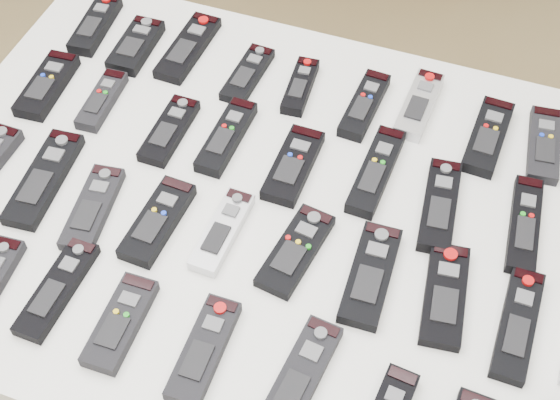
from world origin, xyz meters
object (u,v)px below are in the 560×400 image
(remote_10, at_px, (47,85))
(remote_12, at_px, (169,131))
(remote_4, at_px, (300,86))
(remote_27, at_px, (518,324))
(remote_33, at_px, (204,350))
(remote_32, at_px, (120,323))
(remote_2, at_px, (188,48))
(remote_24, at_px, (296,251))
(remote_23, at_px, (222,231))
(remote_5, at_px, (364,105))
(remote_6, at_px, (419,105))
(remote_22, at_px, (158,221))
(remote_34, at_px, (298,380))
(remote_8, at_px, (544,145))
(remote_13, at_px, (226,137))
(remote_14, at_px, (293,165))
(table, at_px, (280,228))
(remote_17, at_px, (524,225))
(remote_20, at_px, (44,178))
(remote_7, at_px, (488,137))
(remote_16, at_px, (440,206))
(remote_3, at_px, (248,74))
(remote_31, at_px, (57,289))
(remote_1, at_px, (136,46))
(remote_0, at_px, (95,25))
(remote_21, at_px, (93,208))
(remote_26, at_px, (445,295))
(remote_15, at_px, (376,171))
(remote_25, at_px, (370,275))
(remote_11, at_px, (102,100))

(remote_10, bearing_deg, remote_12, -9.62)
(remote_4, distance_m, remote_27, 0.59)
(remote_33, bearing_deg, remote_32, 179.82)
(remote_2, distance_m, remote_32, 0.61)
(remote_24, bearing_deg, remote_23, -169.41)
(remote_5, bearing_deg, remote_6, 23.33)
(remote_22, bearing_deg, remote_34, -28.29)
(remote_8, xyz_separation_m, remote_13, (-0.53, -0.17, 0.00))
(remote_13, bearing_deg, remote_4, 65.39)
(remote_5, bearing_deg, remote_13, -139.43)
(remote_14, bearing_deg, table, -84.96)
(remote_17, xyz_separation_m, remote_20, (-0.78, -0.18, 0.00))
(remote_8, height_order, remote_34, same)
(table, xyz_separation_m, remote_14, (-0.01, 0.08, 0.07))
(remote_8, bearing_deg, remote_17, -97.39)
(remote_7, xyz_separation_m, remote_32, (-0.44, -0.55, 0.00))
(table, height_order, remote_16, remote_16)
(remote_7, relative_size, remote_17, 0.92)
(remote_2, bearing_deg, remote_34, -51.71)
(remote_3, bearing_deg, remote_32, -85.07)
(remote_23, distance_m, remote_31, 0.27)
(remote_32, bearing_deg, remote_1, 113.18)
(remote_31, bearing_deg, remote_27, 16.20)
(remote_0, height_order, remote_21, remote_0)
(remote_10, bearing_deg, remote_24, -23.01)
(remote_20, xyz_separation_m, remote_33, (0.38, -0.20, 0.00))
(remote_14, relative_size, remote_34, 0.83)
(remote_2, distance_m, remote_12, 0.22)
(remote_3, distance_m, remote_7, 0.46)
(remote_26, xyz_separation_m, remote_34, (-0.16, -0.21, 0.00))
(remote_15, xyz_separation_m, remote_33, (-0.14, -0.41, -0.00))
(remote_15, height_order, remote_20, remote_15)
(remote_7, xyz_separation_m, remote_12, (-0.53, -0.18, -0.00))
(remote_2, bearing_deg, remote_31, -84.32)
(remote_5, relative_size, remote_25, 0.91)
(remote_8, height_order, remote_20, same)
(remote_11, distance_m, remote_31, 0.40)
(remote_14, distance_m, remote_26, 0.34)
(remote_4, height_order, remote_26, remote_4)
(remote_13, xyz_separation_m, remote_31, (-0.12, -0.37, -0.00))
(remote_2, relative_size, remote_33, 1.11)
(remote_27, bearing_deg, remote_3, 148.17)
(remote_17, height_order, remote_20, same)
(remote_11, distance_m, remote_14, 0.38)
(remote_24, height_order, remote_34, remote_34)
(remote_21, bearing_deg, remote_8, 22.61)
(remote_32, bearing_deg, remote_21, 127.65)
(remote_5, relative_size, remote_34, 0.84)
(remote_21, xyz_separation_m, remote_22, (0.11, 0.01, 0.00))
(remote_14, xyz_separation_m, remote_21, (-0.28, -0.20, -0.00))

